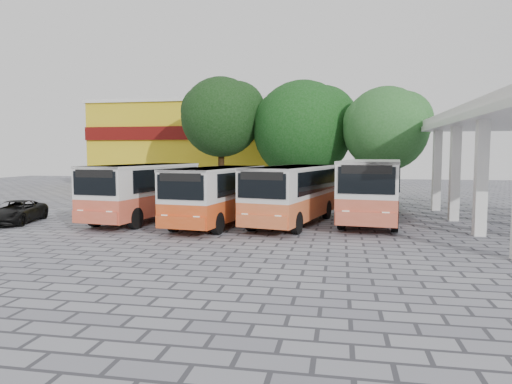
% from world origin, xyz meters
% --- Properties ---
extents(ground, '(90.00, 90.00, 0.00)m').
position_xyz_m(ground, '(0.00, 0.00, 0.00)').
color(ground, slate).
rests_on(ground, ground).
extents(shophouse_block, '(20.40, 10.40, 8.30)m').
position_xyz_m(shophouse_block, '(-11.00, 25.99, 4.16)').
color(shophouse_block, gold).
rests_on(shophouse_block, ground).
extents(bus_far_left, '(3.32, 8.03, 2.80)m').
position_xyz_m(bus_far_left, '(-7.40, 3.42, 1.62)').
color(bus_far_left, '#C84F35').
rests_on(bus_far_left, ground).
extents(bus_centre_left, '(3.24, 7.76, 2.70)m').
position_xyz_m(bus_centre_left, '(-3.40, 2.69, 1.57)').
color(bus_centre_left, '#C94415').
rests_on(bus_centre_left, ground).
extents(bus_centre_right, '(3.94, 8.04, 2.76)m').
position_xyz_m(bus_centre_right, '(0.04, 3.46, 1.60)').
color(bus_centre_right, '#CF5E2F').
rests_on(bus_centre_right, ground).
extents(bus_far_right, '(3.55, 8.66, 3.03)m').
position_xyz_m(bus_far_right, '(3.78, 4.92, 1.75)').
color(bus_far_right, '#C25339').
rests_on(bus_far_right, ground).
extents(tree_left, '(6.32, 6.02, 9.12)m').
position_xyz_m(tree_left, '(-6.62, 15.80, 6.30)').
color(tree_left, black).
rests_on(tree_left, ground).
extents(tree_middle, '(7.67, 7.30, 8.74)m').
position_xyz_m(tree_middle, '(-0.46, 16.12, 5.33)').
color(tree_middle, '#473319').
rests_on(tree_middle, ground).
extents(tree_right, '(5.92, 5.64, 7.82)m').
position_xyz_m(tree_right, '(5.25, 13.87, 5.19)').
color(tree_right, '#4C2D17').
rests_on(tree_right, ground).
extents(parked_car, '(2.62, 4.20, 1.08)m').
position_xyz_m(parked_car, '(-13.16, 1.41, 0.54)').
color(parked_car, black).
rests_on(parked_car, ground).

